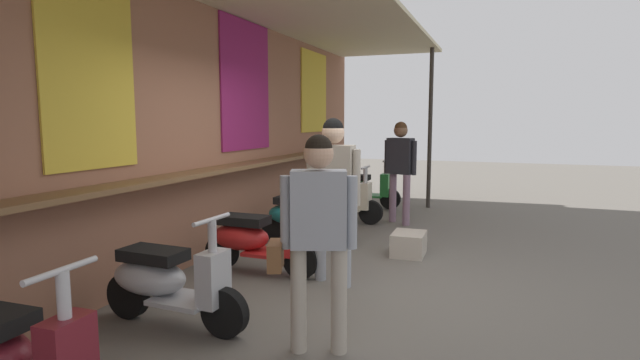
{
  "coord_description": "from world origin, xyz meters",
  "views": [
    {
      "loc": [
        -4.77,
        -1.52,
        1.72
      ],
      "look_at": [
        1.96,
        1.0,
        0.85
      ],
      "focal_mm": 27.48,
      "sensor_mm": 36.0,
      "label": 1
    }
  ],
  "objects_px": {
    "scooter_silver": "(166,281)",
    "shopper_with_handbag": "(316,223)",
    "scooter_maroon": "(2,358)",
    "scooter_red": "(254,239)",
    "merchandise_crate": "(409,244)",
    "scooter_cream": "(338,199)",
    "shopper_browsing": "(400,161)",
    "scooter_teal": "(303,216)",
    "scooter_green": "(361,188)",
    "shopper_passing": "(333,182)"
  },
  "relations": [
    {
      "from": "scooter_red",
      "to": "scooter_cream",
      "type": "relative_size",
      "value": 1.0
    },
    {
      "from": "scooter_maroon",
      "to": "scooter_cream",
      "type": "relative_size",
      "value": 1.0
    },
    {
      "from": "scooter_silver",
      "to": "scooter_red",
      "type": "distance_m",
      "value": 1.55
    },
    {
      "from": "scooter_maroon",
      "to": "scooter_teal",
      "type": "bearing_deg",
      "value": 88.28
    },
    {
      "from": "scooter_cream",
      "to": "shopper_passing",
      "type": "distance_m",
      "value": 3.26
    },
    {
      "from": "scooter_red",
      "to": "merchandise_crate",
      "type": "xyz_separation_m",
      "value": [
        1.35,
        -1.52,
        -0.24
      ]
    },
    {
      "from": "scooter_teal",
      "to": "scooter_green",
      "type": "bearing_deg",
      "value": 89.3
    },
    {
      "from": "scooter_teal",
      "to": "scooter_green",
      "type": "distance_m",
      "value": 3.03
    },
    {
      "from": "scooter_green",
      "to": "shopper_with_handbag",
      "type": "height_order",
      "value": "shopper_with_handbag"
    },
    {
      "from": "scooter_red",
      "to": "scooter_cream",
      "type": "height_order",
      "value": "same"
    },
    {
      "from": "scooter_green",
      "to": "merchandise_crate",
      "type": "relative_size",
      "value": 2.78
    },
    {
      "from": "scooter_red",
      "to": "merchandise_crate",
      "type": "distance_m",
      "value": 2.04
    },
    {
      "from": "scooter_silver",
      "to": "merchandise_crate",
      "type": "bearing_deg",
      "value": 64.69
    },
    {
      "from": "scooter_maroon",
      "to": "scooter_green",
      "type": "distance_m",
      "value": 7.46
    },
    {
      "from": "scooter_silver",
      "to": "shopper_browsing",
      "type": "distance_m",
      "value": 4.94
    },
    {
      "from": "scooter_cream",
      "to": "shopper_browsing",
      "type": "distance_m",
      "value": 1.23
    },
    {
      "from": "scooter_cream",
      "to": "shopper_browsing",
      "type": "bearing_deg",
      "value": 14.13
    },
    {
      "from": "scooter_teal",
      "to": "merchandise_crate",
      "type": "distance_m",
      "value": 1.54
    },
    {
      "from": "merchandise_crate",
      "to": "shopper_passing",
      "type": "bearing_deg",
      "value": 158.1
    },
    {
      "from": "scooter_maroon",
      "to": "shopper_browsing",
      "type": "xyz_separation_m",
      "value": [
        6.22,
        -1.01,
        0.67
      ]
    },
    {
      "from": "scooter_green",
      "to": "shopper_passing",
      "type": "distance_m",
      "value": 4.67
    },
    {
      "from": "scooter_maroon",
      "to": "shopper_with_handbag",
      "type": "relative_size",
      "value": 0.86
    },
    {
      "from": "scooter_teal",
      "to": "shopper_with_handbag",
      "type": "relative_size",
      "value": 0.86
    },
    {
      "from": "scooter_red",
      "to": "merchandise_crate",
      "type": "relative_size",
      "value": 2.78
    },
    {
      "from": "scooter_teal",
      "to": "shopper_passing",
      "type": "xyz_separation_m",
      "value": [
        -1.49,
        -0.96,
        0.7
      ]
    },
    {
      "from": "scooter_silver",
      "to": "shopper_passing",
      "type": "bearing_deg",
      "value": 59.9
    },
    {
      "from": "scooter_silver",
      "to": "merchandise_crate",
      "type": "xyz_separation_m",
      "value": [
        2.89,
        -1.52,
        -0.24
      ]
    },
    {
      "from": "shopper_with_handbag",
      "to": "merchandise_crate",
      "type": "distance_m",
      "value": 3.02
    },
    {
      "from": "scooter_red",
      "to": "shopper_with_handbag",
      "type": "bearing_deg",
      "value": -48.43
    },
    {
      "from": "scooter_cream",
      "to": "scooter_green",
      "type": "relative_size",
      "value": 1.0
    },
    {
      "from": "shopper_with_handbag",
      "to": "shopper_passing",
      "type": "bearing_deg",
      "value": 174.84
    },
    {
      "from": "scooter_red",
      "to": "scooter_green",
      "type": "bearing_deg",
      "value": 90.34
    },
    {
      "from": "scooter_teal",
      "to": "shopper_browsing",
      "type": "height_order",
      "value": "shopper_browsing"
    },
    {
      "from": "scooter_silver",
      "to": "shopper_with_handbag",
      "type": "bearing_deg",
      "value": 2.27
    },
    {
      "from": "scooter_cream",
      "to": "shopper_browsing",
      "type": "xyz_separation_m",
      "value": [
        0.24,
        -1.01,
        0.67
      ]
    },
    {
      "from": "scooter_maroon",
      "to": "shopper_browsing",
      "type": "relative_size",
      "value": 0.82
    },
    {
      "from": "scooter_red",
      "to": "scooter_teal",
      "type": "height_order",
      "value": "same"
    },
    {
      "from": "scooter_cream",
      "to": "shopper_with_handbag",
      "type": "xyz_separation_m",
      "value": [
        -4.55,
        -1.36,
        0.59
      ]
    },
    {
      "from": "scooter_maroon",
      "to": "scooter_red",
      "type": "bearing_deg",
      "value": 88.28
    },
    {
      "from": "scooter_red",
      "to": "merchandise_crate",
      "type": "height_order",
      "value": "scooter_red"
    },
    {
      "from": "scooter_teal",
      "to": "scooter_cream",
      "type": "relative_size",
      "value": 1.0
    },
    {
      "from": "scooter_maroon",
      "to": "scooter_cream",
      "type": "bearing_deg",
      "value": 88.28
    },
    {
      "from": "scooter_silver",
      "to": "scooter_green",
      "type": "xyz_separation_m",
      "value": [
        6.03,
        0.0,
        0.0
      ]
    },
    {
      "from": "scooter_teal",
      "to": "scooter_green",
      "type": "relative_size",
      "value": 1.0
    },
    {
      "from": "shopper_browsing",
      "to": "scooter_red",
      "type": "bearing_deg",
      "value": -1.97
    },
    {
      "from": "scooter_red",
      "to": "scooter_teal",
      "type": "bearing_deg",
      "value": 90.34
    },
    {
      "from": "scooter_teal",
      "to": "scooter_red",
      "type": "bearing_deg",
      "value": -90.7
    },
    {
      "from": "scooter_maroon",
      "to": "scooter_green",
      "type": "relative_size",
      "value": 1.0
    },
    {
      "from": "shopper_browsing",
      "to": "merchandise_crate",
      "type": "bearing_deg",
      "value": 30.28
    },
    {
      "from": "scooter_maroon",
      "to": "scooter_silver",
      "type": "distance_m",
      "value": 1.43
    }
  ]
}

